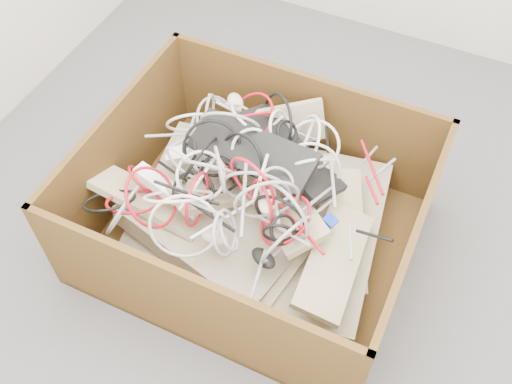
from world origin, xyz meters
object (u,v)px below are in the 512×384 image
at_px(power_strip_left, 208,150).
at_px(vga_plug, 330,221).
at_px(cardboard_box, 250,220).
at_px(power_strip_right, 168,190).

relative_size(power_strip_left, vga_plug, 7.29).
distance_m(power_strip_left, vga_plug, 0.55).
bearing_deg(vga_plug, cardboard_box, -161.60).
distance_m(cardboard_box, vga_plug, 0.39).
xyz_separation_m(power_strip_right, vga_plug, (0.59, 0.12, 0.01)).
height_order(cardboard_box, vga_plug, cardboard_box).
height_order(cardboard_box, power_strip_right, cardboard_box).
bearing_deg(power_strip_left, cardboard_box, -45.85).
bearing_deg(power_strip_right, vga_plug, 21.02).
bearing_deg(power_strip_right, cardboard_box, 35.97).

